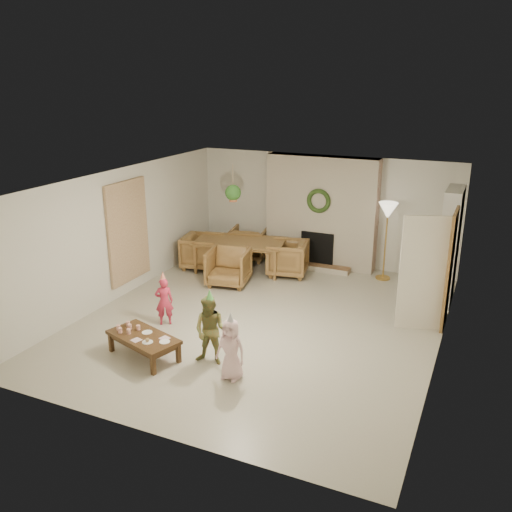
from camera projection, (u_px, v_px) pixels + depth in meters
The scene contains 56 objects.
floor at pixel (262, 320), 9.63m from camera, with size 7.00×7.00×0.00m, color #B7B29E.
ceiling at pixel (263, 181), 8.84m from camera, with size 7.00×7.00×0.00m, color white.
wall_back at pixel (324, 210), 12.26m from camera, with size 7.00×7.00×0.00m, color silver.
wall_front at pixel (141, 340), 6.21m from camera, with size 7.00×7.00×0.00m, color silver.
wall_left at pixel (120, 234), 10.40m from camera, with size 7.00×7.00×0.00m, color silver.
wall_right at pixel (446, 280), 8.07m from camera, with size 7.00×7.00×0.00m, color silver.
fireplace_mass at pixel (321, 212), 12.09m from camera, with size 2.50×0.40×2.50m, color #511F15.
fireplace_hearth at pixel (315, 267), 12.16m from camera, with size 1.60×0.30×0.12m, color brown.
fireplace_firebox at pixel (317, 248), 12.19m from camera, with size 0.75×0.12×0.75m, color black.
fireplace_wreath at pixel (319, 201), 11.80m from camera, with size 0.54×0.54×0.10m, color #213D16.
floor_lamp_base at pixel (383, 278), 11.63m from camera, with size 0.31×0.31×0.03m, color gold.
floor_lamp_post at pixel (385, 244), 11.38m from camera, with size 0.03×0.03×1.50m, color gold.
floor_lamp_shade at pixel (388, 211), 11.16m from camera, with size 0.40×0.40×0.33m, color beige.
bookshelf_carcass at pixel (449, 246), 10.17m from camera, with size 0.30×1.00×2.20m, color white.
bookshelf_shelf_a at pixel (444, 278), 10.38m from camera, with size 0.30×0.92×0.03m, color white.
bookshelf_shelf_b at pixel (447, 258), 10.25m from camera, with size 0.30×0.92×0.03m, color white.
bookshelf_shelf_c at pixel (449, 238), 10.13m from camera, with size 0.30×0.92×0.03m, color white.
bookshelf_shelf_d at pixel (451, 218), 10.00m from camera, with size 0.30×0.92×0.03m, color white.
books_row_lower at pixel (443, 274), 10.21m from camera, with size 0.20×0.40×0.24m, color #B84A22.
books_row_mid at pixel (447, 251), 10.26m from camera, with size 0.20×0.44×0.24m, color navy.
books_row_upper at pixel (448, 233), 10.01m from camera, with size 0.20×0.36×0.22m, color gold.
door_frame at pixel (450, 269), 9.19m from camera, with size 0.05×0.86×2.04m, color olive.
door_leaf at pixel (423, 274), 9.02m from camera, with size 0.05×0.80×2.00m, color beige.
curtain_panel at pixel (128, 232), 10.56m from camera, with size 0.06×1.20×2.00m, color #CBB78F.
dining_table at pixel (239, 256), 11.99m from camera, with size 1.97×1.10×0.69m, color olive.
dining_chair_near at pixel (228, 267), 11.18m from camera, with size 0.82×0.84×0.77m, color olive.
dining_chair_far at pixel (249, 243), 12.78m from camera, with size 0.82×0.84×0.77m, color olive.
dining_chair_left at pixel (202, 252), 12.18m from camera, with size 0.82×0.84×0.77m, color olive.
dining_chair_right at pixel (287, 258), 11.74m from camera, with size 0.82×0.84×0.77m, color olive.
hanging_plant_cord at pixel (233, 181), 10.75m from camera, with size 0.01×0.01×0.70m, color tan.
hanging_plant_pot at pixel (233, 199), 10.87m from camera, with size 0.16×0.16×0.12m, color #955030.
hanging_plant_foliage at pixel (233, 193), 10.83m from camera, with size 0.32×0.32×0.32m, color #204D19.
coffee_table_top at pixel (143, 337), 8.28m from camera, with size 1.17×0.58×0.05m, color #4B3119.
coffee_table_apron at pixel (144, 341), 8.30m from camera, with size 1.08×0.49×0.07m, color #4B3119.
coffee_leg_fl at pixel (111, 342), 8.51m from camera, with size 0.06×0.06×0.31m, color #4B3119.
coffee_leg_fr at pixel (153, 365), 7.83m from camera, with size 0.06×0.06×0.31m, color #4B3119.
coffee_leg_bl at pixel (136, 332), 8.84m from camera, with size 0.06×0.06×0.31m, color #4B3119.
coffee_leg_br at pixel (178, 353), 8.17m from camera, with size 0.06×0.06×0.31m, color #4B3119.
cup_a at pixel (118, 328), 8.45m from camera, with size 0.06×0.06×0.08m, color white.
cup_b at pixel (128, 324), 8.58m from camera, with size 0.06×0.06×0.08m, color white.
cup_c at pixel (120, 331), 8.35m from camera, with size 0.06×0.06×0.08m, color white.
cup_d at pixel (130, 327), 8.48m from camera, with size 0.06×0.06×0.08m, color white.
cup_e at pixel (129, 331), 8.32m from camera, with size 0.06×0.06×0.08m, color white.
cup_f at pixel (138, 328), 8.45m from camera, with size 0.06×0.06×0.08m, color white.
plate_a at pixel (147, 332), 8.38m from camera, with size 0.16×0.16×0.01m, color white.
plate_b at pixel (148, 342), 8.07m from camera, with size 0.16×0.16×0.01m, color white.
plate_c at pixel (165, 342), 8.08m from camera, with size 0.16×0.16×0.01m, color white.
food_scoop at pixel (147, 340), 8.05m from camera, with size 0.06×0.06×0.06m, color tan.
napkin_left at pixel (136, 340), 8.13m from camera, with size 0.13×0.13×0.01m, color #E1A5B8.
napkin_right at pixel (165, 338), 8.19m from camera, with size 0.13×0.13×0.01m, color #E1A5B8.
child_red at pixel (164, 301), 9.36m from camera, with size 0.31×0.21×0.86m, color #C22943.
party_hat_red at pixel (163, 276), 9.22m from camera, with size 0.12×0.12×0.16m, color gold.
child_plaid at pixel (211, 331), 8.04m from camera, with size 0.52×0.41×1.07m, color #9B642A.
party_hat_plaid at pixel (210, 295), 7.86m from camera, with size 0.13×0.13×0.18m, color #5BBD51.
child_pink at pixel (231, 349), 7.65m from camera, with size 0.45×0.29×0.91m, color #F5C4C8.
party_hat_pink at pixel (230, 318), 7.50m from camera, with size 0.12×0.12×0.16m, color silver.
Camera 1 is at (3.50, -8.05, 4.13)m, focal length 37.91 mm.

